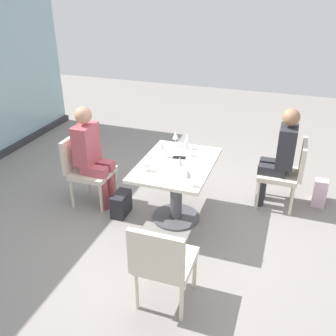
{
  "coord_description": "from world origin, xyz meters",
  "views": [
    {
      "loc": [
        -3.58,
        -1.14,
        2.57
      ],
      "look_at": [
        0.0,
        0.1,
        0.65
      ],
      "focal_mm": 40.24,
      "sensor_mm": 36.0,
      "label": 1
    }
  ],
  "objects_px": {
    "cell_phone_on_table": "(179,158)",
    "person_front_right": "(280,153)",
    "wine_glass_2": "(176,135)",
    "wine_glass_4": "(186,145)",
    "chair_near_window": "(85,166)",
    "wine_glass_0": "(162,146)",
    "wine_glass_3": "(187,174)",
    "dining_table_main": "(176,180)",
    "handbag_1": "(320,193)",
    "wine_glass_5": "(188,138)",
    "person_near_window": "(91,152)",
    "chair_side_end": "(163,261)",
    "coffee_cup": "(146,167)",
    "wine_glass_1": "(180,162)",
    "chair_front_right": "(287,170)",
    "handbag_0": "(121,204)"
  },
  "relations": [
    {
      "from": "wine_glass_3",
      "to": "handbag_0",
      "type": "relative_size",
      "value": 0.62
    },
    {
      "from": "person_near_window",
      "to": "wine_glass_3",
      "type": "height_order",
      "value": "person_near_window"
    },
    {
      "from": "wine_glass_4",
      "to": "person_near_window",
      "type": "bearing_deg",
      "value": 101.88
    },
    {
      "from": "wine_glass_3",
      "to": "wine_glass_0",
      "type": "bearing_deg",
      "value": 39.94
    },
    {
      "from": "dining_table_main",
      "to": "chair_front_right",
      "type": "bearing_deg",
      "value": -59.07
    },
    {
      "from": "wine_glass_4",
      "to": "chair_front_right",
      "type": "bearing_deg",
      "value": -67.45
    },
    {
      "from": "wine_glass_3",
      "to": "coffee_cup",
      "type": "xyz_separation_m",
      "value": [
        0.17,
        0.5,
        -0.09
      ]
    },
    {
      "from": "wine_glass_1",
      "to": "handbag_1",
      "type": "distance_m",
      "value": 2.02
    },
    {
      "from": "dining_table_main",
      "to": "chair_near_window",
      "type": "height_order",
      "value": "chair_near_window"
    },
    {
      "from": "cell_phone_on_table",
      "to": "handbag_1",
      "type": "distance_m",
      "value": 1.9
    },
    {
      "from": "chair_near_window",
      "to": "person_near_window",
      "type": "relative_size",
      "value": 0.69
    },
    {
      "from": "wine_glass_2",
      "to": "handbag_1",
      "type": "height_order",
      "value": "wine_glass_2"
    },
    {
      "from": "chair_side_end",
      "to": "wine_glass_2",
      "type": "height_order",
      "value": "wine_glass_2"
    },
    {
      "from": "handbag_1",
      "to": "chair_side_end",
      "type": "bearing_deg",
      "value": 154.44
    },
    {
      "from": "dining_table_main",
      "to": "cell_phone_on_table",
      "type": "xyz_separation_m",
      "value": [
        0.14,
        0.01,
        0.21
      ]
    },
    {
      "from": "person_near_window",
      "to": "wine_glass_0",
      "type": "height_order",
      "value": "person_near_window"
    },
    {
      "from": "chair_front_right",
      "to": "wine_glass_5",
      "type": "distance_m",
      "value": 1.26
    },
    {
      "from": "wine_glass_3",
      "to": "cell_phone_on_table",
      "type": "distance_m",
      "value": 0.65
    },
    {
      "from": "handbag_1",
      "to": "wine_glass_3",
      "type": "bearing_deg",
      "value": 139.85
    },
    {
      "from": "wine_glass_5",
      "to": "handbag_0",
      "type": "distance_m",
      "value": 1.12
    },
    {
      "from": "chair_front_right",
      "to": "handbag_1",
      "type": "xyz_separation_m",
      "value": [
        0.21,
        -0.43,
        -0.36
      ]
    },
    {
      "from": "chair_side_end",
      "to": "person_near_window",
      "type": "relative_size",
      "value": 0.69
    },
    {
      "from": "wine_glass_1",
      "to": "wine_glass_2",
      "type": "height_order",
      "value": "same"
    },
    {
      "from": "chair_near_window",
      "to": "dining_table_main",
      "type": "bearing_deg",
      "value": -90.0
    },
    {
      "from": "person_front_right",
      "to": "handbag_1",
      "type": "xyz_separation_m",
      "value": [
        0.21,
        -0.54,
        -0.56
      ]
    },
    {
      "from": "person_front_right",
      "to": "chair_near_window",
      "type": "bearing_deg",
      "value": 107.44
    },
    {
      "from": "chair_side_end",
      "to": "wine_glass_0",
      "type": "xyz_separation_m",
      "value": [
        1.43,
        0.52,
        0.37
      ]
    },
    {
      "from": "wine_glass_3",
      "to": "coffee_cup",
      "type": "distance_m",
      "value": 0.54
    },
    {
      "from": "coffee_cup",
      "to": "wine_glass_1",
      "type": "bearing_deg",
      "value": -80.33
    },
    {
      "from": "chair_side_end",
      "to": "wine_glass_0",
      "type": "relative_size",
      "value": 4.7
    },
    {
      "from": "wine_glass_0",
      "to": "wine_glass_4",
      "type": "bearing_deg",
      "value": -63.95
    },
    {
      "from": "chair_front_right",
      "to": "wine_glass_4",
      "type": "xyz_separation_m",
      "value": [
        -0.47,
        1.14,
        0.37
      ]
    },
    {
      "from": "dining_table_main",
      "to": "wine_glass_3",
      "type": "relative_size",
      "value": 6.06
    },
    {
      "from": "chair_near_window",
      "to": "wine_glass_5",
      "type": "distance_m",
      "value": 1.31
    },
    {
      "from": "wine_glass_2",
      "to": "wine_glass_4",
      "type": "bearing_deg",
      "value": -138.13
    },
    {
      "from": "chair_near_window",
      "to": "wine_glass_5",
      "type": "xyz_separation_m",
      "value": [
        0.42,
        -1.18,
        0.37
      ]
    },
    {
      "from": "wine_glass_4",
      "to": "coffee_cup",
      "type": "bearing_deg",
      "value": 150.85
    },
    {
      "from": "wine_glass_5",
      "to": "handbag_1",
      "type": "height_order",
      "value": "wine_glass_5"
    },
    {
      "from": "coffee_cup",
      "to": "cell_phone_on_table",
      "type": "bearing_deg",
      "value": -29.54
    },
    {
      "from": "person_near_window",
      "to": "coffee_cup",
      "type": "bearing_deg",
      "value": -108.75
    },
    {
      "from": "wine_glass_5",
      "to": "handbag_1",
      "type": "distance_m",
      "value": 1.83
    },
    {
      "from": "cell_phone_on_table",
      "to": "person_front_right",
      "type": "bearing_deg",
      "value": -71.04
    },
    {
      "from": "wine_glass_4",
      "to": "chair_near_window",
      "type": "bearing_deg",
      "value": 100.84
    },
    {
      "from": "wine_glass_3",
      "to": "chair_side_end",
      "type": "bearing_deg",
      "value": -176.52
    },
    {
      "from": "chair_near_window",
      "to": "chair_side_end",
      "type": "distance_m",
      "value": 1.99
    },
    {
      "from": "handbag_0",
      "to": "handbag_1",
      "type": "height_order",
      "value": "same"
    },
    {
      "from": "wine_glass_3",
      "to": "handbag_0",
      "type": "height_order",
      "value": "wine_glass_3"
    },
    {
      "from": "chair_front_right",
      "to": "coffee_cup",
      "type": "distance_m",
      "value": 1.76
    },
    {
      "from": "coffee_cup",
      "to": "wine_glass_5",
      "type": "bearing_deg",
      "value": -19.57
    },
    {
      "from": "wine_glass_2",
      "to": "cell_phone_on_table",
      "type": "distance_m",
      "value": 0.38
    }
  ]
}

